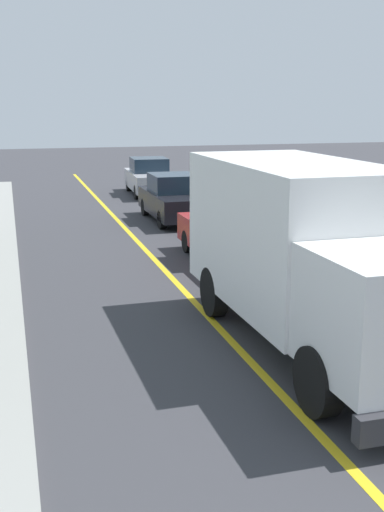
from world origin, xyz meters
The scene contains 5 objects.
centre_line_yellow centered at (0.00, 10.00, 0.00)m, with size 0.16×56.00×0.01m, color gold.
box_truck centered at (1.22, 8.94, 1.77)m, with size 2.51×7.22×3.20m.
parked_car_near centered at (1.92, 15.18, 0.79)m, with size 1.83×4.41×1.67m.
parked_car_mid centered at (1.98, 21.61, 0.79)m, with size 1.81×4.40×1.67m.
parked_car_far centered at (2.53, 28.53, 0.79)m, with size 2.01×4.48×1.67m.
Camera 1 is at (-3.71, -1.30, 4.27)m, focal length 46.43 mm.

